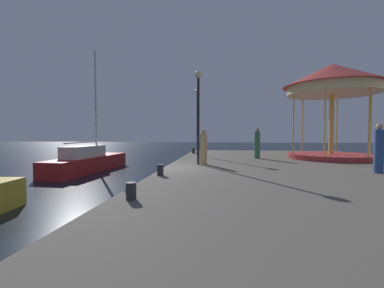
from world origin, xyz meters
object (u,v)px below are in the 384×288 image
object	(u,v)px
sailboat_red	(88,161)
person_mid_promenade	(379,150)
person_far_corner	(257,144)
bollard_center	(160,170)
bollard_south	(131,191)
lamp_post_near_edge	(198,101)
lamp_post_mid_promenade	(197,110)
bollard_north	(194,151)
carousel	(332,88)
person_near_carousel	(204,148)

from	to	relation	value
sailboat_red	person_mid_promenade	size ratio (longest dim) A/B	3.97
sailboat_red	person_far_corner	xyz separation A→B (m)	(10.43, 1.39, 1.06)
sailboat_red	person_mid_promenade	xyz separation A→B (m)	(14.31, -4.23, 1.07)
bollard_center	bollard_south	xyz separation A→B (m)	(0.16, -3.49, 0.00)
lamp_post_near_edge	bollard_south	xyz separation A→B (m)	(-0.92, -7.01, -2.94)
lamp_post_near_edge	bollard_south	world-z (taller)	lamp_post_near_edge
lamp_post_mid_promenade	bollard_south	xyz separation A→B (m)	(-0.39, -12.06, -2.95)
lamp_post_mid_promenade	person_far_corner	distance (m)	4.71
sailboat_red	bollard_north	bearing A→B (deg)	39.72
sailboat_red	carousel	xyz separation A→B (m)	(14.89, 1.63, 4.50)
bollard_north	person_mid_promenade	world-z (taller)	person_mid_promenade
person_far_corner	bollard_south	bearing A→B (deg)	-111.85
lamp_post_mid_promenade	bollard_north	world-z (taller)	lamp_post_mid_promenade
lamp_post_near_edge	person_near_carousel	bearing A→B (deg)	27.02
sailboat_red	person_far_corner	bearing A→B (deg)	7.57
bollard_center	person_far_corner	xyz separation A→B (m)	(4.44, 7.16, 0.70)
sailboat_red	bollard_south	size ratio (longest dim) A/B	19.18
bollard_south	person_far_corner	world-z (taller)	person_far_corner
carousel	lamp_post_mid_promenade	world-z (taller)	carousel
carousel	lamp_post_near_edge	size ratio (longest dim) A/B	1.24
carousel	bollard_north	xyz separation A→B (m)	(-8.87, 3.37, -4.13)
bollard_north	person_near_carousel	bearing A→B (deg)	-79.63
lamp_post_mid_promenade	bollard_center	distance (m)	9.08
carousel	lamp_post_mid_promenade	bearing A→B (deg)	172.05
lamp_post_near_edge	bollard_south	bearing A→B (deg)	-97.45
bollard_north	person_near_carousel	xyz separation A→B (m)	(1.31, -7.14, 0.62)
lamp_post_mid_promenade	bollard_south	bearing A→B (deg)	-91.83
bollard_center	person_mid_promenade	distance (m)	8.49
lamp_post_mid_promenade	bollard_center	world-z (taller)	lamp_post_mid_promenade
sailboat_red	lamp_post_mid_promenade	size ratio (longest dim) A/B	1.65
bollard_south	bollard_center	bearing A→B (deg)	92.70
carousel	bollard_south	size ratio (longest dim) A/B	14.44
bollard_north	bollard_south	xyz separation A→B (m)	(0.14, -14.27, 0.00)
carousel	person_far_corner	world-z (taller)	carousel
lamp_post_near_edge	person_near_carousel	world-z (taller)	lamp_post_near_edge
lamp_post_mid_promenade	bollard_north	xyz separation A→B (m)	(-0.52, 2.21, -2.95)
sailboat_red	lamp_post_mid_promenade	xyz separation A→B (m)	(6.55, 2.80, 3.31)
bollard_south	person_mid_promenade	world-z (taller)	person_mid_promenade
carousel	person_far_corner	xyz separation A→B (m)	(-4.46, -0.24, -3.43)
bollard_center	bollard_south	bearing A→B (deg)	-87.30
lamp_post_near_edge	person_far_corner	world-z (taller)	lamp_post_near_edge
bollard_north	bollard_south	distance (m)	14.27
lamp_post_near_edge	person_mid_promenade	distance (m)	7.82
person_near_carousel	carousel	bearing A→B (deg)	26.46
bollard_north	person_far_corner	xyz separation A→B (m)	(4.41, -3.62, 0.70)
bollard_north	person_far_corner	size ratio (longest dim) A/B	0.21
bollard_south	person_far_corner	xyz separation A→B (m)	(4.27, 10.65, 0.70)
lamp_post_near_edge	person_mid_promenade	size ratio (longest dim) A/B	2.40
bollard_south	person_mid_promenade	bearing A→B (deg)	31.71
lamp_post_near_edge	bollard_south	size ratio (longest dim) A/B	11.60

